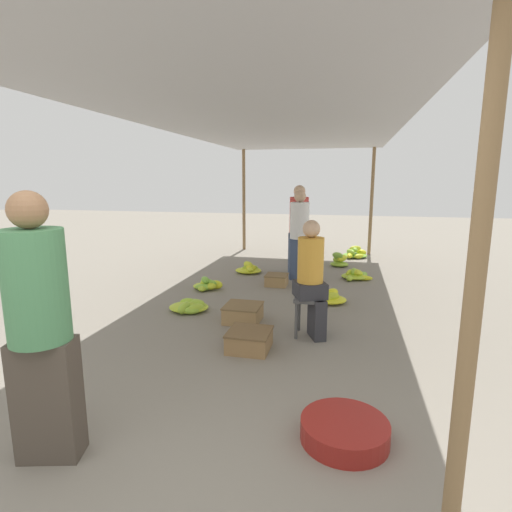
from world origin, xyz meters
The scene contains 20 objects.
canopy_post_front_right centered at (1.61, 0.30, 1.29)m, with size 0.08×0.08×2.59m, color olive.
canopy_post_back_left centered at (-1.61, 8.68, 1.29)m, with size 0.08×0.08×2.59m, color olive.
canopy_post_back_right centered at (1.61, 8.68, 1.29)m, with size 0.08×0.08×2.59m, color olive.
canopy_tarp centered at (0.00, 4.49, 2.61)m, with size 3.61×8.78×0.04m, color #B2B2B7.
vendor_foreground centered at (-0.78, 0.54, 0.91)m, with size 0.45×0.45×1.76m.
stool centered at (0.68, 3.04, 0.38)m, with size 0.34×0.34×0.48m.
vendor_seated centered at (0.70, 3.03, 0.73)m, with size 0.44×0.44×1.38m.
basin_black centered at (1.12, 1.15, 0.07)m, with size 0.62×0.62×0.15m.
banana_pile_left_0 centered at (-1.05, 3.58, 0.06)m, with size 0.56×0.55×0.15m.
banana_pile_left_1 centered at (-1.20, 4.68, 0.08)m, with size 0.51×0.48×0.22m.
banana_pile_left_2 centered at (-0.81, 6.03, 0.08)m, with size 0.52×0.47×0.23m.
banana_pile_right_0 centered at (1.25, 6.01, 0.07)m, with size 0.57×0.62×0.20m.
banana_pile_right_1 centered at (1.25, 8.14, 0.09)m, with size 0.57×0.61×0.28m.
banana_pile_right_2 centered at (0.92, 7.08, 0.13)m, with size 0.39×0.39×0.31m.
banana_pile_right_3 centered at (0.84, 4.42, 0.07)m, with size 0.53×0.45×0.21m.
crate_near centered at (-0.10, 5.22, 0.10)m, with size 0.38×0.38×0.19m.
crate_mid centered at (0.09, 2.49, 0.11)m, with size 0.46×0.46×0.21m.
crate_far centered at (-0.21, 3.34, 0.11)m, with size 0.47×0.47×0.22m.
shopper_walking_mid centered at (0.14, 6.30, 0.89)m, with size 0.39×0.38×1.72m.
shopper_walking_far centered at (0.21, 5.79, 0.85)m, with size 0.44×0.44×1.64m.
Camera 1 is at (1.08, -1.47, 1.82)m, focal length 28.00 mm.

